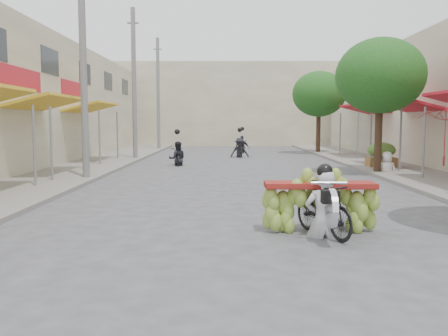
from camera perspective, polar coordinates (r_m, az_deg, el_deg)
ground at (r=4.90m, az=6.67°, el=-19.10°), size 120.00×120.00×0.00m
sidewalk_left at (r=20.57m, az=-18.13°, el=-0.22°), size 4.00×60.00×0.12m
sidewalk_right at (r=20.92m, az=21.29°, el=-0.23°), size 4.00×60.00×0.12m
far_building at (r=42.45m, az=0.94°, el=7.56°), size 20.00×6.00×7.00m
utility_pole_mid at (r=17.25m, az=-16.58°, el=11.96°), size 0.60×0.24×8.00m
utility_pole_far at (r=25.96m, az=-10.77°, el=9.87°), size 0.60×0.24×8.00m
utility_pole_back at (r=34.82m, az=-7.92°, el=8.80°), size 0.60×0.24×8.00m
street_tree_mid at (r=19.43m, az=18.28°, el=10.45°), size 3.40×3.40×5.25m
street_tree_far at (r=31.04m, az=11.35°, el=8.70°), size 3.40×3.40×5.25m
produce_crate_far at (r=21.54m, az=18.41°, el=1.76°), size 1.20×0.88×1.16m
banana_motorbike at (r=8.74m, az=11.70°, el=-3.14°), size 2.20×1.84×2.22m
market_umbrella at (r=15.55m, az=25.26°, el=6.68°), size 1.98×1.98×1.77m
pedestrian at (r=19.48m, az=19.05°, el=1.92°), size 0.80×0.50×1.56m
bg_motorbike_a at (r=22.23m, az=-5.64°, el=2.32°), size 0.86×1.48×1.95m
bg_motorbike_b at (r=27.20m, az=1.90°, el=3.05°), size 1.11×1.78×1.95m
bg_motorbike_c at (r=31.35m, az=2.20°, el=3.38°), size 1.06×1.50×1.95m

